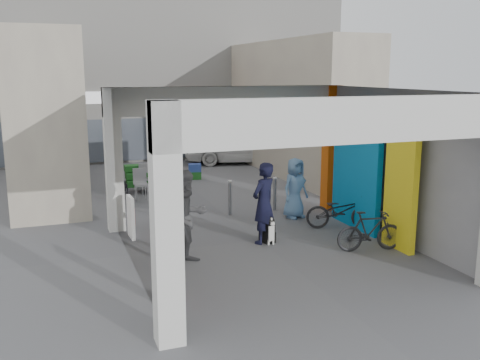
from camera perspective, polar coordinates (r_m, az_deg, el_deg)
name	(u,v)px	position (r m, az deg, el deg)	size (l,w,h in m)	color
ground	(258,240)	(12.57, 1.96, -6.44)	(90.00, 90.00, 0.00)	#55565A
arcade_canopy	(297,146)	(11.54, 6.06, 3.61)	(6.40, 6.45, 6.40)	silver
far_building	(146,69)	(25.48, -10.05, 11.61)	(18.00, 4.08, 8.00)	silver
plaza_bldg_left	(45,114)	(18.64, -20.11, 6.59)	(2.00, 9.00, 5.00)	#B4AC95
plaza_bldg_right	(295,108)	(20.69, 5.86, 7.65)	(2.00, 9.00, 5.00)	#B4AC95
bollard_left	(165,202)	(14.32, -8.01, -2.38)	(0.09, 0.09, 0.93)	gray
bollard_center	(230,198)	(14.64, -1.10, -1.92)	(0.09, 0.09, 0.94)	gray
bollard_right	(275,194)	(15.16, 3.74, -1.51)	(0.09, 0.09, 0.93)	gray
advert_board_near	(168,277)	(9.15, -7.71, -10.20)	(0.15, 0.56, 1.00)	white
advert_board_far	(131,217)	(12.89, -11.54, -3.88)	(0.12, 0.55, 1.00)	white
cafe_set	(155,185)	(17.18, -9.08, -0.50)	(1.59, 1.29, 0.96)	#A0A0A5
produce_stand	(143,181)	(17.76, -10.32, -0.13)	(1.32, 0.72, 0.87)	black
crate_stack	(195,171)	(19.61, -4.84, 0.92)	(0.51, 0.44, 0.56)	#1A5919
border_collie	(269,232)	(12.31, 3.09, -5.54)	(0.25, 0.49, 0.68)	black
man_with_dog	(264,203)	(12.16, 2.55, -2.48)	(0.68, 0.45, 1.87)	black
man_back_turned	(187,217)	(10.89, -5.69, -3.98)	(0.95, 0.74, 1.95)	#3D3D3F
man_elderly	(295,188)	(14.35, 5.89, -0.86)	(0.79, 0.52, 1.63)	#608BBC
man_crates	(175,154)	(20.16, -6.93, 2.81)	(1.00, 0.41, 1.70)	black
bicycle_front	(340,211)	(13.62, 10.66, -3.25)	(0.60, 1.71, 0.90)	black
bicycle_rear	(370,231)	(12.07, 13.70, -5.30)	(0.42, 1.50, 0.90)	black
white_van	(238,145)	(22.90, -0.25, 3.71)	(1.80, 4.48, 1.53)	silver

